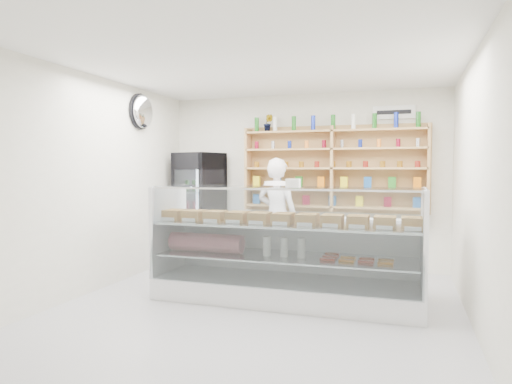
% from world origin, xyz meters
% --- Properties ---
extents(room, '(5.00, 5.00, 5.00)m').
position_xyz_m(room, '(0.00, 0.00, 1.40)').
color(room, '#A9A9AE').
rests_on(room, ground).
extents(display_counter, '(3.18, 0.95, 1.38)m').
position_xyz_m(display_counter, '(0.23, 0.46, 0.37)').
color(display_counter, white).
rests_on(display_counter, floor).
extents(shop_worker, '(0.71, 0.53, 1.76)m').
position_xyz_m(shop_worker, '(-0.29, 1.94, 0.88)').
color(shop_worker, white).
rests_on(shop_worker, floor).
extents(drinks_cooler, '(0.81, 0.80, 1.86)m').
position_xyz_m(drinks_cooler, '(-1.69, 2.14, 0.93)').
color(drinks_cooler, black).
rests_on(drinks_cooler, floor).
extents(wall_shelving, '(2.84, 0.28, 1.33)m').
position_xyz_m(wall_shelving, '(0.50, 2.34, 1.59)').
color(wall_shelving, tan).
rests_on(wall_shelving, back_wall).
extents(potted_plant, '(0.16, 0.14, 0.28)m').
position_xyz_m(potted_plant, '(-0.55, 2.34, 2.33)').
color(potted_plant, '#1E6626').
rests_on(potted_plant, wall_shelving).
extents(security_mirror, '(0.15, 0.50, 0.50)m').
position_xyz_m(security_mirror, '(-2.17, 1.20, 2.45)').
color(security_mirror, silver).
rests_on(security_mirror, left_wall).
extents(wall_sign, '(0.62, 0.03, 0.20)m').
position_xyz_m(wall_sign, '(1.40, 2.47, 2.45)').
color(wall_sign, white).
rests_on(wall_sign, back_wall).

